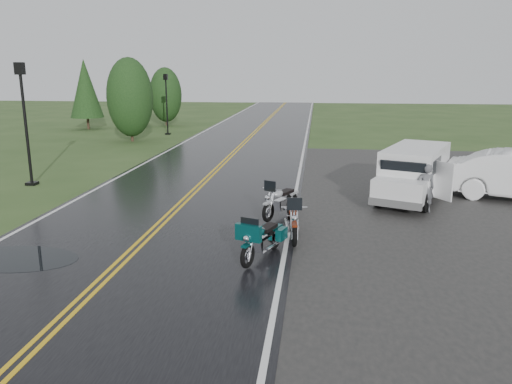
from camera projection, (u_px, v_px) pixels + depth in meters
ground at (142, 244)px, 13.14m from camera, size 120.00×120.00×0.00m
road at (216, 170)px, 22.78m from camera, size 8.00×100.00×0.04m
parking_pad at (510, 207)px, 16.67m from camera, size 14.00×24.00×0.03m
motorcycle_red at (294, 225)px, 12.62m from camera, size 0.99×2.18×1.24m
motorcycle_teal at (247, 246)px, 11.25m from camera, size 1.36×2.10×1.17m
motorcycle_silver at (268, 204)px, 14.69m from camera, size 1.54×2.19×1.22m
van_white at (380, 180)px, 16.42m from camera, size 3.48×5.10×1.88m
person_at_van at (425, 189)px, 15.80m from camera, size 0.61×0.44×1.57m
lamp_post_near_left at (26, 125)px, 19.35m from camera, size 0.41×0.41×4.80m
lamp_post_far_left at (167, 104)px, 35.08m from camera, size 0.37×0.37×4.27m
tree_left_mid at (130, 106)px, 31.63m from camera, size 2.89×2.89×4.51m
tree_left_far at (166, 101)px, 41.12m from camera, size 2.62×2.62×4.04m
pine_left_far at (86, 95)px, 38.28m from camera, size 2.49×2.49×5.20m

